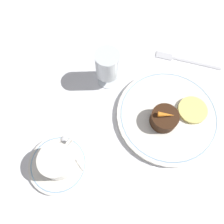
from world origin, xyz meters
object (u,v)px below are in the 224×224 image
dessert_cake (163,118)px  fork (180,59)px  dinner_plate (167,115)px  coffee_cup (56,161)px  wine_glass (107,66)px

dessert_cake → fork: bearing=9.8°
dinner_plate → coffee_cup: bearing=144.9°
coffee_cup → fork: size_ratio=0.55×
fork → dessert_cake: size_ratio=2.79×
dinner_plate → dessert_cake: dessert_cake is taller
fork → coffee_cup: bearing=163.2°
wine_glass → fork: bearing=-41.8°
dinner_plate → fork: 0.19m
coffee_cup → wine_glass: bearing=4.6°
fork → dinner_plate: bearing=-167.2°
dessert_cake → wine_glass: bearing=77.7°
fork → dessert_cake: 0.22m
coffee_cup → fork: bearing=-16.8°
dinner_plate → dessert_cake: (-0.02, 0.01, 0.02)m
dessert_cake → dinner_plate: bearing=-13.5°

